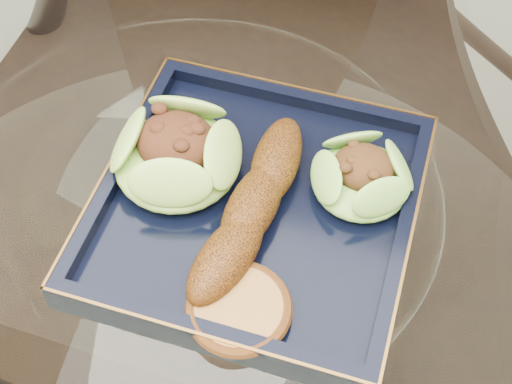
% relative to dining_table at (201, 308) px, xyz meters
% --- Properties ---
extents(dining_table, '(1.13, 1.13, 0.77)m').
position_rel_dining_table_xyz_m(dining_table, '(0.00, 0.00, 0.00)').
color(dining_table, white).
rests_on(dining_table, ground).
extents(dining_chair, '(0.47, 0.47, 0.96)m').
position_rel_dining_table_xyz_m(dining_chair, '(-0.09, 0.34, -0.06)').
color(dining_chair, black).
rests_on(dining_chair, ground).
extents(navy_plate, '(0.28, 0.28, 0.02)m').
position_rel_dining_table_xyz_m(navy_plate, '(0.05, 0.03, 0.17)').
color(navy_plate, black).
rests_on(navy_plate, dining_table).
extents(lettuce_wrap_left, '(0.13, 0.13, 0.04)m').
position_rel_dining_table_xyz_m(lettuce_wrap_left, '(-0.02, 0.04, 0.20)').
color(lettuce_wrap_left, '#6FA530').
rests_on(lettuce_wrap_left, navy_plate).
extents(lettuce_wrap_right, '(0.10, 0.10, 0.03)m').
position_rel_dining_table_xyz_m(lettuce_wrap_right, '(0.13, 0.07, 0.20)').
color(lettuce_wrap_right, '#61A32F').
rests_on(lettuce_wrap_right, navy_plate).
extents(roasted_plantain, '(0.06, 0.20, 0.04)m').
position_rel_dining_table_xyz_m(roasted_plantain, '(0.06, 0.01, 0.20)').
color(roasted_plantain, '#62320A').
rests_on(roasted_plantain, navy_plate).
extents(crumb_patty, '(0.07, 0.07, 0.01)m').
position_rel_dining_table_xyz_m(crumb_patty, '(0.07, -0.08, 0.19)').
color(crumb_patty, '#A56C37').
rests_on(crumb_patty, navy_plate).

